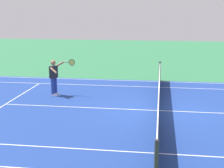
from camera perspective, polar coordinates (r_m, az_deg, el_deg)
The scene contains 5 objects.
ground_plane at distance 13.61m, azimuth 7.78°, elevation -4.44°, with size 60.00×60.00×0.00m, color #2D7247.
court_slab at distance 13.61m, azimuth 7.78°, elevation -4.44°, with size 24.20×11.40×0.00m, color navy.
court_line_markings at distance 13.61m, azimuth 7.78°, elevation -4.43°, with size 23.85×11.05×0.01m.
tennis_net at distance 13.48m, azimuth 7.84°, elevation -2.44°, with size 0.10×11.70×1.08m.
tennis_player_near at distance 15.86m, azimuth -9.64°, elevation 1.40°, with size 1.16×0.75×1.70m.
Camera 1 is at (-0.02, 13.02, 3.96)m, focal length 54.49 mm.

